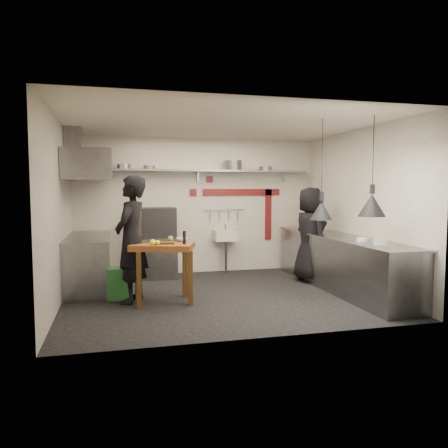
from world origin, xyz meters
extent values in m
plane|color=black|center=(0.00, 0.00, 0.00)|extent=(5.00, 5.00, 0.00)
plane|color=beige|center=(0.00, 0.00, 2.80)|extent=(5.00, 5.00, 0.00)
cube|color=silver|center=(0.00, 2.10, 1.40)|extent=(5.00, 0.04, 2.80)
cube|color=silver|center=(0.00, -2.10, 1.40)|extent=(5.00, 0.04, 2.80)
cube|color=silver|center=(-2.50, 0.00, 1.40)|extent=(0.04, 4.20, 2.80)
cube|color=silver|center=(2.50, 0.00, 1.40)|extent=(0.04, 4.20, 2.80)
cube|color=maroon|center=(0.95, 2.08, 1.68)|extent=(1.70, 0.02, 0.14)
cube|color=maroon|center=(1.55, 2.08, 1.20)|extent=(0.14, 0.02, 1.10)
cube|color=maroon|center=(0.25, 2.08, 1.95)|extent=(0.14, 0.02, 0.14)
cube|color=maroon|center=(-0.10, 2.08, 1.68)|extent=(0.14, 0.02, 0.14)
cube|color=slate|center=(0.00, 1.92, 2.12)|extent=(4.60, 0.34, 0.04)
cube|color=slate|center=(-1.90, 2.07, 2.02)|extent=(0.04, 0.06, 0.24)
cube|color=slate|center=(0.00, 2.07, 2.02)|extent=(0.04, 0.06, 0.24)
cube|color=slate|center=(1.90, 2.07, 2.02)|extent=(0.04, 0.06, 0.24)
cylinder|color=slate|center=(-1.49, 1.92, 2.19)|extent=(0.30, 0.30, 0.09)
cylinder|color=slate|center=(-1.00, 1.92, 2.18)|extent=(0.29, 0.29, 0.07)
cylinder|color=slate|center=(0.71, 1.92, 2.24)|extent=(0.39, 0.39, 0.20)
cylinder|color=slate|center=(1.42, 1.92, 2.18)|extent=(0.31, 0.31, 0.08)
cube|color=slate|center=(-0.86, 1.77, 0.40)|extent=(0.78, 0.72, 0.80)
cube|color=black|center=(-0.84, 1.77, 1.09)|extent=(0.71, 0.67, 0.58)
cube|color=maroon|center=(-0.85, 1.52, 1.09)|extent=(0.53, 0.07, 0.46)
cube|color=black|center=(-0.82, 1.50, 1.09)|extent=(0.36, 0.04, 0.34)
cube|color=silver|center=(0.55, 1.92, 0.78)|extent=(0.46, 0.34, 0.22)
cylinder|color=slate|center=(0.55, 1.92, 0.96)|extent=(0.03, 0.03, 0.14)
cylinder|color=slate|center=(0.55, 1.88, 0.34)|extent=(0.06, 0.06, 0.66)
cylinder|color=slate|center=(0.55, 2.06, 1.32)|extent=(0.90, 0.02, 0.02)
cube|color=slate|center=(2.15, 0.00, 0.45)|extent=(0.70, 3.80, 0.90)
cube|color=slate|center=(2.15, 0.00, 0.92)|extent=(0.76, 3.90, 0.03)
cylinder|color=silver|center=(2.12, -1.25, 0.97)|extent=(0.24, 0.24, 0.09)
cylinder|color=silver|center=(2.10, -0.77, 0.96)|extent=(0.18, 0.18, 0.05)
cube|color=slate|center=(-2.15, 1.05, 0.45)|extent=(0.70, 1.90, 0.90)
cube|color=slate|center=(-2.15, 1.05, 0.92)|extent=(0.76, 2.00, 0.03)
cube|color=slate|center=(-2.10, 1.05, 2.15)|extent=(0.78, 1.60, 0.50)
cube|color=slate|center=(-2.35, 1.05, 2.55)|extent=(0.28, 0.28, 0.50)
cube|color=#23632F|center=(-1.62, 0.20, 0.25)|extent=(0.42, 0.42, 0.50)
cube|color=#442A10|center=(-0.96, -0.23, 0.93)|extent=(0.35, 0.28, 0.02)
cylinder|color=black|center=(-0.67, -0.36, 1.02)|extent=(0.06, 0.06, 0.20)
sphere|color=#FBFE1A|center=(-1.14, -0.35, 0.96)|extent=(0.12, 0.12, 0.09)
sphere|color=#FBFE1A|center=(-1.07, -0.37, 0.96)|extent=(0.08, 0.08, 0.07)
sphere|color=olive|center=(-0.84, -0.05, 0.97)|extent=(0.12, 0.12, 0.09)
cube|color=slate|center=(-1.21, -0.05, 0.94)|extent=(0.21, 0.17, 0.03)
imported|color=silver|center=(-0.65, -0.03, 0.95)|extent=(0.21, 0.21, 0.06)
imported|color=black|center=(-1.44, -0.05, 0.98)|extent=(0.72, 0.84, 1.96)
imported|color=black|center=(1.89, 0.70, 0.89)|extent=(0.67, 0.93, 1.78)
camera|label=1|loc=(-1.66, -6.86, 1.76)|focal=35.00mm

